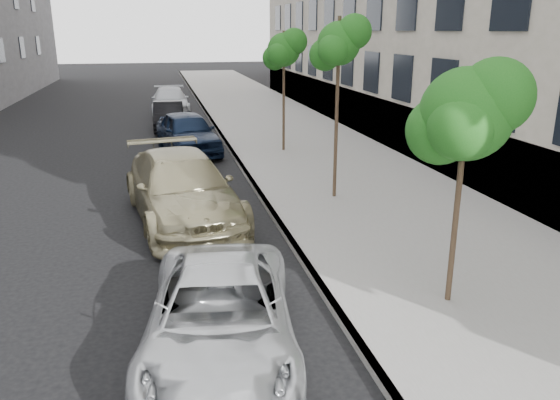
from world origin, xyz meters
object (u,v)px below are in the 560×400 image
object	(u,v)px
tree_far	(284,50)
sedan_blue	(188,133)
minivan	(220,316)
sedan_rear	(170,101)
suv	(182,189)
sedan_black	(169,116)
tree_mid	(340,44)
tree_near	(468,114)

from	to	relation	value
tree_far	sedan_blue	distance (m)	5.01
minivan	sedan_rear	bearing A→B (deg)	98.10
suv	sedan_blue	world-z (taller)	suv
suv	sedan_black	bearing A→B (deg)	81.43
suv	sedan_rear	distance (m)	19.02
tree_mid	suv	distance (m)	5.67
suv	sedan_black	xyz separation A→B (m)	(0.05, 13.77, -0.18)
tree_near	suv	xyz separation A→B (m)	(-4.38, 5.73, -2.59)
sedan_black	tree_far	bearing A→B (deg)	-55.03
tree_mid	sedan_rear	distance (m)	19.04
tree_mid	suv	world-z (taller)	tree_mid
sedan_blue	sedan_black	size ratio (longest dim) A/B	1.17
tree_far	suv	size ratio (longest dim) A/B	0.79
suv	tree_near	bearing A→B (deg)	-60.94
sedan_blue	sedan_black	bearing A→B (deg)	86.39
minivan	sedan_rear	distance (m)	25.37
tree_mid	sedan_blue	xyz separation A→B (m)	(-3.74, 7.45, -3.56)
sedan_blue	sedan_rear	size ratio (longest dim) A/B	0.92
sedan_blue	sedan_rear	bearing A→B (deg)	82.12
minivan	sedan_blue	world-z (taller)	sedan_blue
suv	sedan_blue	size ratio (longest dim) A/B	1.23
tree_mid	sedan_blue	size ratio (longest dim) A/B	1.05
sedan_blue	sedan_rear	world-z (taller)	sedan_blue
suv	sedan_rear	world-z (taller)	suv
sedan_black	suv	bearing A→B (deg)	-88.95
sedan_rear	sedan_black	bearing A→B (deg)	-92.31
tree_mid	sedan_rear	size ratio (longest dim) A/B	0.97
sedan_rear	suv	bearing A→B (deg)	-90.49
sedan_black	tree_mid	bearing A→B (deg)	-70.31
tree_far	sedan_black	size ratio (longest dim) A/B	1.14
tree_near	minivan	world-z (taller)	tree_near
tree_near	sedan_black	world-z (taller)	tree_near
tree_near	suv	world-z (taller)	tree_near
sedan_blue	tree_mid	bearing A→B (deg)	-73.03
minivan	suv	bearing A→B (deg)	100.33
tree_far	sedan_rear	size ratio (longest dim) A/B	0.90
tree_mid	suv	xyz separation A→B (m)	(-4.38, -0.77, -3.52)
sedan_rear	tree_near	bearing A→B (deg)	-80.22
tree_near	sedan_black	bearing A→B (deg)	102.54
tree_far	tree_mid	bearing A→B (deg)	-90.00
tree_near	tree_far	size ratio (longest dim) A/B	0.90
tree_far	sedan_blue	xyz separation A→B (m)	(-3.74, 0.95, -3.19)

